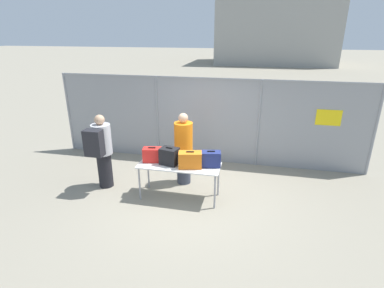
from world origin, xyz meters
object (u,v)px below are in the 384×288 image
(traveler_hooded, at_px, (101,149))
(suitcase_black, at_px, (169,156))
(suitcase_red, at_px, (152,155))
(suitcase_orange, at_px, (190,160))
(suitcase_navy, at_px, (211,159))
(inspection_table, at_px, (179,168))
(security_worker_near, at_px, (184,148))
(utility_trailer, at_px, (246,134))

(traveler_hooded, bearing_deg, suitcase_black, 2.90)
(suitcase_red, relative_size, traveler_hooded, 0.25)
(suitcase_orange, xyz_separation_m, suitcase_navy, (0.41, 0.15, -0.01))
(suitcase_black, xyz_separation_m, suitcase_navy, (0.88, 0.08, -0.02))
(inspection_table, bearing_deg, security_worker_near, 96.28)
(suitcase_orange, bearing_deg, traveler_hooded, 176.14)
(security_worker_near, bearing_deg, suitcase_navy, 154.23)
(utility_trailer, bearing_deg, inspection_table, -108.99)
(traveler_hooded, bearing_deg, security_worker_near, 25.27)
(suitcase_red, xyz_separation_m, security_worker_near, (0.54, 0.64, -0.05))
(inspection_table, relative_size, security_worker_near, 1.01)
(suitcase_navy, bearing_deg, suitcase_orange, -160.42)
(suitcase_navy, xyz_separation_m, utility_trailer, (0.58, 3.55, -0.59))
(suitcase_navy, bearing_deg, inspection_table, -173.21)
(suitcase_black, distance_m, traveler_hooded, 1.62)
(security_worker_near, bearing_deg, suitcase_black, 93.18)
(suitcase_red, relative_size, suitcase_black, 1.03)
(inspection_table, distance_m, utility_trailer, 3.86)
(suitcase_navy, height_order, utility_trailer, suitcase_navy)
(inspection_table, distance_m, suitcase_red, 0.66)
(suitcase_red, bearing_deg, traveler_hooded, 179.27)
(suitcase_black, height_order, traveler_hooded, traveler_hooded)
(suitcase_red, height_order, security_worker_near, security_worker_near)
(inspection_table, height_order, suitcase_black, suitcase_black)
(security_worker_near, relative_size, utility_trailer, 0.52)
(suitcase_navy, height_order, security_worker_near, security_worker_near)
(suitcase_orange, distance_m, security_worker_near, 0.84)
(inspection_table, bearing_deg, suitcase_navy, 6.79)
(inspection_table, xyz_separation_m, suitcase_orange, (0.25, -0.07, 0.24))
(inspection_table, height_order, traveler_hooded, traveler_hooded)
(suitcase_orange, bearing_deg, suitcase_black, 172.02)
(suitcase_red, bearing_deg, suitcase_orange, -8.16)
(suitcase_black, height_order, suitcase_orange, suitcase_black)
(security_worker_near, bearing_deg, traveler_hooded, 33.87)
(suitcase_orange, relative_size, security_worker_near, 0.30)
(traveler_hooded, distance_m, utility_trailer, 4.75)
(suitcase_navy, distance_m, security_worker_near, 0.97)
(suitcase_orange, xyz_separation_m, traveler_hooded, (-2.09, 0.14, 0.00))
(suitcase_red, height_order, suitcase_navy, suitcase_navy)
(inspection_table, bearing_deg, suitcase_black, -179.54)
(suitcase_orange, distance_m, suitcase_navy, 0.44)
(suitcase_red, xyz_separation_m, suitcase_orange, (0.87, -0.13, 0.02))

